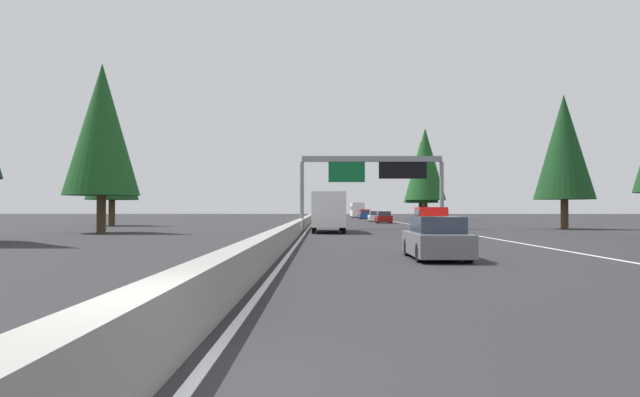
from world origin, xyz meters
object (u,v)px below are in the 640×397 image
at_px(sign_gantry_overhead, 374,171).
at_px(conifer_right_far, 425,164).
at_px(sedan_mid_center, 436,239).
at_px(pickup_far_left, 433,221).
at_px(box_truck_distant_b, 328,211).
at_px(sedan_near_center, 375,217).
at_px(minivan_mid_left, 364,213).
at_px(conifer_left_near, 102,129).
at_px(bus_distant_a, 357,209).
at_px(conifer_right_distant, 421,172).
at_px(sedan_far_right, 364,215).
at_px(sedan_mid_right, 384,218).
at_px(conifer_left_mid, 112,154).
at_px(conifer_right_mid, 564,147).

bearing_deg(sign_gantry_overhead, conifer_right_far, -15.87).
relative_size(sedan_mid_center, pickup_far_left, 0.79).
height_order(box_truck_distant_b, sedan_near_center, box_truck_distant_b).
xyz_separation_m(minivan_mid_left, conifer_left_near, (-68.87, 23.80, 6.59)).
xyz_separation_m(sedan_mid_center, minivan_mid_left, (91.80, -3.77, 0.27)).
xyz_separation_m(bus_distant_a, conifer_right_distant, (-34.90, -7.98, 5.80)).
bearing_deg(sedan_far_right, bus_distant_a, 0.03).
bearing_deg(conifer_right_distant, sedan_mid_right, 158.06).
bearing_deg(bus_distant_a, conifer_right_distant, -167.11).
xyz_separation_m(conifer_right_far, conifer_left_mid, (-29.86, 37.73, -1.17)).
relative_size(sedan_mid_center, box_truck_distant_b, 0.52).
bearing_deg(sedan_far_right, conifer_left_mid, 146.00).
xyz_separation_m(sedan_mid_right, conifer_right_mid, (-22.60, -13.42, 6.45)).
height_order(pickup_far_left, bus_distant_a, bus_distant_a).
distance_m(conifer_right_mid, conifer_left_mid, 44.20).
height_order(sedan_mid_center, conifer_right_far, conifer_right_far).
xyz_separation_m(conifer_right_mid, conifer_left_near, (-8.66, 37.09, 0.41)).
height_order(sign_gantry_overhead, sedan_far_right, sign_gantry_overhead).
distance_m(sedan_mid_right, conifer_left_mid, 32.72).
xyz_separation_m(bus_distant_a, conifer_left_near, (-85.41, 23.43, 5.83)).
relative_size(sedan_near_center, conifer_right_far, 0.31).
bearing_deg(conifer_left_near, conifer_right_mid, -76.85).
relative_size(conifer_right_far, conifer_left_near, 1.15).
bearing_deg(conifer_right_far, sign_gantry_overhead, 164.13).
xyz_separation_m(box_truck_distant_b, conifer_left_mid, (17.39, 22.41, 5.88)).
height_order(sedan_near_center, bus_distant_a, bus_distant_a).
height_order(sign_gantry_overhead, bus_distant_a, sign_gantry_overhead).
bearing_deg(sedan_near_center, minivan_mid_left, -0.64).
bearing_deg(conifer_right_distant, conifer_left_near, 148.11).
bearing_deg(conifer_right_distant, sedan_near_center, 139.78).
xyz_separation_m(bus_distant_a, sedan_far_right, (-22.95, -0.01, -1.03)).
xyz_separation_m(minivan_mid_left, conifer_right_mid, (-60.21, -13.29, 6.18)).
bearing_deg(conifer_left_near, conifer_right_distant, -31.89).
distance_m(sign_gantry_overhead, box_truck_distant_b, 9.40).
bearing_deg(sign_gantry_overhead, sedan_near_center, -5.19).
height_order(minivan_mid_left, conifer_left_mid, conifer_left_mid).
height_order(sedan_mid_center, sedan_mid_right, same).
xyz_separation_m(box_truck_distant_b, minivan_mid_left, (67.28, -7.28, -0.66)).
relative_size(sedan_far_right, conifer_right_mid, 0.37).
bearing_deg(sedan_far_right, conifer_right_distant, -146.30).
bearing_deg(minivan_mid_left, conifer_left_mid, 149.25).
relative_size(sign_gantry_overhead, sedan_mid_center, 2.88).
relative_size(box_truck_distant_b, pickup_far_left, 1.52).
relative_size(sedan_near_center, pickup_far_left, 0.79).
bearing_deg(bus_distant_a, minivan_mid_left, -178.72).
xyz_separation_m(box_truck_distant_b, bus_distant_a, (83.82, -6.91, 0.11)).
bearing_deg(sedan_near_center, conifer_right_mid, -157.27).
distance_m(sign_gantry_overhead, sedan_mid_right, 22.60).
bearing_deg(bus_distant_a, sedan_mid_right, -179.75).
xyz_separation_m(conifer_right_far, conifer_left_near, (-48.84, 31.84, -1.11)).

